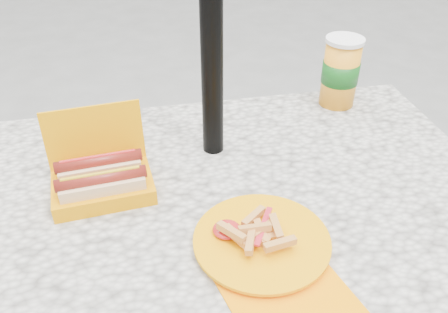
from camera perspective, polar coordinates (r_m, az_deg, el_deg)
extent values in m
cube|color=beige|center=(1.06, 0.27, -4.95)|extent=(1.20, 0.80, 0.05)
cylinder|color=black|center=(1.56, -20.80, -10.53)|extent=(0.07, 0.07, 0.70)
cylinder|color=black|center=(1.66, 15.33, -5.94)|extent=(0.07, 0.07, 0.70)
cylinder|color=black|center=(1.02, -1.56, 17.51)|extent=(0.05, 0.05, 2.20)
cube|color=#E99500|center=(1.05, -14.31, -3.64)|extent=(0.22, 0.16, 0.04)
cube|color=#E99500|center=(1.06, -15.33, 2.47)|extent=(0.21, 0.04, 0.14)
cube|color=#DAAF7F|center=(1.01, -14.33, -3.76)|extent=(0.18, 0.06, 0.04)
cylinder|color=maroon|center=(1.00, -14.54, -2.59)|extent=(0.19, 0.04, 0.03)
cylinder|color=#C09512|center=(0.99, -14.65, -2.01)|extent=(0.16, 0.02, 0.01)
cube|color=#DAAF7F|center=(1.06, -14.62, -1.71)|extent=(0.18, 0.06, 0.04)
cylinder|color=maroon|center=(1.05, -14.83, -0.56)|extent=(0.19, 0.04, 0.03)
cylinder|color=#B31D1C|center=(1.04, -14.93, 0.00)|extent=(0.16, 0.02, 0.01)
cube|color=#FB8900|center=(0.85, 7.50, -15.93)|extent=(0.25, 0.25, 0.00)
cylinder|color=#E99500|center=(0.91, 4.55, -10.14)|extent=(0.25, 0.25, 0.01)
cylinder|color=#E99500|center=(0.91, 4.57, -9.94)|extent=(0.26, 0.26, 0.01)
cube|color=#DD934F|center=(0.87, 3.22, -10.11)|extent=(0.04, 0.06, 0.02)
cube|color=#DD934F|center=(0.90, 4.48, -9.05)|extent=(0.02, 0.06, 0.01)
cube|color=#DD934F|center=(0.93, 3.58, -7.25)|extent=(0.06, 0.05, 0.01)
cube|color=#DD934F|center=(0.90, 4.73, -8.77)|extent=(0.06, 0.05, 0.01)
cube|color=#DD934F|center=(0.88, 0.89, -9.06)|extent=(0.05, 0.06, 0.01)
cube|color=#DD934F|center=(0.90, 4.24, -9.84)|extent=(0.06, 0.02, 0.02)
cube|color=#DD934F|center=(0.89, 3.74, -8.64)|extent=(0.06, 0.02, 0.02)
cube|color=#DD934F|center=(0.91, 5.05, -9.15)|extent=(0.05, 0.06, 0.01)
cube|color=#DD934F|center=(0.90, 3.62, -9.60)|extent=(0.06, 0.05, 0.02)
cube|color=#DD934F|center=(0.89, 1.49, -9.55)|extent=(0.04, 0.06, 0.01)
cube|color=#DD934F|center=(0.90, 6.35, -8.41)|extent=(0.02, 0.06, 0.02)
cube|color=#DD934F|center=(0.87, 6.75, -10.39)|extent=(0.06, 0.02, 0.01)
ellipsoid|color=#B31D1C|center=(0.91, 0.34, -8.77)|extent=(0.05, 0.05, 0.02)
cube|color=red|center=(0.91, 4.76, -8.33)|extent=(0.06, 0.10, 0.00)
cylinder|color=orange|center=(1.36, 13.80, 9.64)|extent=(0.10, 0.10, 0.18)
cylinder|color=#105215|center=(1.36, 13.83, 9.85)|extent=(0.10, 0.10, 0.06)
cylinder|color=white|center=(1.33, 14.39, 13.42)|extent=(0.10, 0.10, 0.01)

